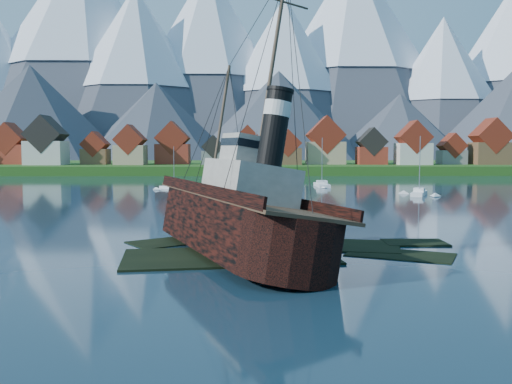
{
  "coord_description": "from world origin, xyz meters",
  "views": [
    {
      "loc": [
        -1.24,
        -50.21,
        9.56
      ],
      "look_at": [
        -0.62,
        6.0,
        5.0
      ],
      "focal_mm": 40.0,
      "sensor_mm": 36.0,
      "label": 1
    }
  ],
  "objects_px": {
    "tugboat_wreck": "(232,215)",
    "sailboat_c": "(174,188)",
    "sailboat_f": "(256,193)",
    "sailboat_e": "(322,185)",
    "sailboat_d": "(419,194)"
  },
  "relations": [
    {
      "from": "tugboat_wreck",
      "to": "sailboat_c",
      "type": "height_order",
      "value": "tugboat_wreck"
    },
    {
      "from": "tugboat_wreck",
      "to": "sailboat_f",
      "type": "relative_size",
      "value": 2.5
    },
    {
      "from": "sailboat_c",
      "to": "sailboat_f",
      "type": "height_order",
      "value": "sailboat_f"
    },
    {
      "from": "sailboat_c",
      "to": "sailboat_e",
      "type": "height_order",
      "value": "sailboat_e"
    },
    {
      "from": "sailboat_c",
      "to": "sailboat_d",
      "type": "xyz_separation_m",
      "value": [
        49.68,
        -16.27,
        0.05
      ]
    },
    {
      "from": "tugboat_wreck",
      "to": "sailboat_e",
      "type": "xyz_separation_m",
      "value": [
        18.56,
        81.66,
        -3.0
      ]
    },
    {
      "from": "sailboat_d",
      "to": "tugboat_wreck",
      "type": "bearing_deg",
      "value": -97.14
    },
    {
      "from": "sailboat_e",
      "to": "sailboat_c",
      "type": "bearing_deg",
      "value": -169.26
    },
    {
      "from": "sailboat_d",
      "to": "sailboat_c",
      "type": "bearing_deg",
      "value": -174.58
    },
    {
      "from": "sailboat_d",
      "to": "sailboat_f",
      "type": "xyz_separation_m",
      "value": [
        -31.65,
        3.06,
        0.01
      ]
    },
    {
      "from": "tugboat_wreck",
      "to": "sailboat_d",
      "type": "bearing_deg",
      "value": 37.84
    },
    {
      "from": "sailboat_d",
      "to": "sailboat_f",
      "type": "bearing_deg",
      "value": -161.96
    },
    {
      "from": "sailboat_e",
      "to": "sailboat_f",
      "type": "xyz_separation_m",
      "value": [
        -15.71,
        -20.48,
        0.02
      ]
    },
    {
      "from": "sailboat_f",
      "to": "sailboat_c",
      "type": "bearing_deg",
      "value": 126.61
    },
    {
      "from": "tugboat_wreck",
      "to": "sailboat_d",
      "type": "distance_m",
      "value": 67.65
    }
  ]
}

